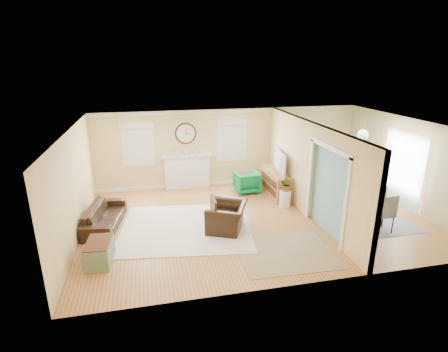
{
  "coord_description": "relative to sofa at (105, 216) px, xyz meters",
  "views": [
    {
      "loc": [
        -2.7,
        -8.31,
        4.16
      ],
      "look_at": [
        -0.8,
        0.3,
        1.2
      ],
      "focal_mm": 28.0,
      "sensor_mm": 36.0,
      "label": 1
    }
  ],
  "objects": [
    {
      "name": "window_left",
      "position": [
        0.9,
        2.5,
        1.38
      ],
      "size": [
        1.05,
        0.13,
        1.42
      ],
      "color": "white",
      "rests_on": "wall_back"
    },
    {
      "name": "rug_jute",
      "position": [
        4.11,
        -2.29,
        -0.28
      ],
      "size": [
        2.16,
        1.79,
        0.01
      ],
      "primitive_type": "cube",
      "rotation": [
        0.0,
        0.0,
        -0.03
      ],
      "color": "tan",
      "rests_on": "floor"
    },
    {
      "name": "tv",
      "position": [
        5.13,
        1.11,
        0.84
      ],
      "size": [
        0.28,
        1.12,
        0.64
      ],
      "primitive_type": "imported",
      "rotation": [
        0.0,
        0.0,
        1.44
      ],
      "color": "black",
      "rests_on": "credenza"
    },
    {
      "name": "fireplace",
      "position": [
        2.45,
        2.43,
        0.31
      ],
      "size": [
        1.7,
        0.3,
        1.17
      ],
      "color": "white",
      "rests_on": "ground"
    },
    {
      "name": "dining_chair_n",
      "position": [
        6.74,
        0.42,
        0.27
      ],
      "size": [
        0.51,
        0.51,
        0.94
      ],
      "color": "slate",
      "rests_on": "floor"
    },
    {
      "name": "sofa",
      "position": [
        0.0,
        0.0,
        0.0
      ],
      "size": [
        1.04,
        2.03,
        0.56
      ],
      "primitive_type": "imported",
      "rotation": [
        0.0,
        0.0,
        1.42
      ],
      "color": "black",
      "rests_on": "floor"
    },
    {
      "name": "ceiling",
      "position": [
        3.95,
        -0.45,
        2.32
      ],
      "size": [
        9.0,
        6.0,
        0.02
      ],
      "primitive_type": "cube",
      "color": "white",
      "rests_on": "wall_back"
    },
    {
      "name": "french_doors",
      "position": [
        8.41,
        -0.45,
        0.82
      ],
      "size": [
        0.06,
        1.7,
        2.2
      ],
      "color": "white",
      "rests_on": "ground"
    },
    {
      "name": "eames_chair",
      "position": [
        3.07,
        -0.88,
        0.06
      ],
      "size": [
        1.28,
        1.35,
        0.69
      ],
      "primitive_type": "imported",
      "rotation": [
        0.0,
        0.0,
        -1.99
      ],
      "color": "black",
      "rests_on": "floor"
    },
    {
      "name": "wall_right",
      "position": [
        8.45,
        -0.45,
        1.02
      ],
      "size": [
        0.02,
        6.0,
        2.6
      ],
      "primitive_type": "cube",
      "color": "tan",
      "rests_on": "ground"
    },
    {
      "name": "dining_table",
      "position": [
        6.8,
        -0.72,
        0.04
      ],
      "size": [
        1.36,
        2.01,
        0.65
      ],
      "primitive_type": "imported",
      "rotation": [
        0.0,
        0.0,
        1.38
      ],
      "color": "#462315",
      "rests_on": "floor"
    },
    {
      "name": "wall_front",
      "position": [
        3.95,
        -3.45,
        1.02
      ],
      "size": [
        9.0,
        0.02,
        2.6
      ],
      "primitive_type": "cube",
      "color": "tan",
      "rests_on": "ground"
    },
    {
      "name": "dining_chair_e",
      "position": [
        7.37,
        -0.81,
        0.22
      ],
      "size": [
        0.46,
        0.46,
        0.86
      ],
      "color": "slate",
      "rests_on": "floor"
    },
    {
      "name": "green_chair",
      "position": [
        4.3,
        1.6,
        0.06
      ],
      "size": [
        0.77,
        0.79,
        0.68
      ],
      "primitive_type": "imported",
      "rotation": [
        0.0,
        0.0,
        3.2
      ],
      "color": "#007B37",
      "rests_on": "floor"
    },
    {
      "name": "rug_cream",
      "position": [
        2.05,
        -0.57,
        -0.27
      ],
      "size": [
        3.65,
        3.28,
        0.02
      ],
      "primitive_type": "cube",
      "rotation": [
        0.0,
        0.0,
        -0.14
      ],
      "color": "white",
      "rests_on": "floor"
    },
    {
      "name": "wall_back",
      "position": [
        3.95,
        2.55,
        1.02
      ],
      "size": [
        9.0,
        0.02,
        2.6
      ],
      "primitive_type": "cube",
      "color": "tan",
      "rests_on": "ground"
    },
    {
      "name": "potted_plant",
      "position": [
        5.08,
        0.2,
        0.42
      ],
      "size": [
        0.34,
        0.39,
        0.42
      ],
      "primitive_type": "imported",
      "rotation": [
        0.0,
        0.0,
        1.59
      ],
      "color": "#337F33",
      "rests_on": "garden_stool"
    },
    {
      "name": "partition",
      "position": [
        5.47,
        -0.17,
        1.07
      ],
      "size": [
        0.17,
        6.0,
        2.6
      ],
      "color": "tan",
      "rests_on": "ground"
    },
    {
      "name": "trunk",
      "position": [
        0.06,
        -1.78,
        -0.04
      ],
      "size": [
        0.58,
        0.88,
        0.49
      ],
      "color": "slate",
      "rests_on": "floor"
    },
    {
      "name": "garden_stool",
      "position": [
        5.08,
        0.2,
        -0.04
      ],
      "size": [
        0.33,
        0.33,
        0.49
      ],
      "primitive_type": "cylinder",
      "color": "white",
      "rests_on": "floor"
    },
    {
      "name": "credenza",
      "position": [
        5.14,
        1.11,
        0.12
      ],
      "size": [
        0.55,
        1.62,
        0.8
      ],
      "color": "olive",
      "rests_on": "floor"
    },
    {
      "name": "wall_left",
      "position": [
        -0.55,
        -0.45,
        1.02
      ],
      "size": [
        0.02,
        6.0,
        2.6
      ],
      "primitive_type": "cube",
      "color": "tan",
      "rests_on": "ground"
    },
    {
      "name": "floor",
      "position": [
        3.95,
        -0.45,
        -0.28
      ],
      "size": [
        9.0,
        9.0,
        0.0
      ],
      "primitive_type": "plane",
      "color": "#975D38",
      "rests_on": "ground"
    },
    {
      "name": "wall_clock",
      "position": [
        2.45,
        2.52,
        1.57
      ],
      "size": [
        0.7,
        0.07,
        0.7
      ],
      "color": "#462315",
      "rests_on": "wall_back"
    },
    {
      "name": "rug_grey",
      "position": [
        6.8,
        -0.72,
        -0.28
      ],
      "size": [
        2.33,
        2.91,
        0.01
      ],
      "primitive_type": "cube",
      "color": "slate",
      "rests_on": "floor"
    },
    {
      "name": "dining_chair_s",
      "position": [
        6.86,
        -1.82,
        0.32
      ],
      "size": [
        0.47,
        0.47,
        1.02
      ],
      "color": "slate",
      "rests_on": "floor"
    },
    {
      "name": "pendant",
      "position": [
        6.95,
        -0.45,
        1.92
      ],
      "size": [
        0.3,
        0.3,
        0.55
      ],
      "color": "gold",
      "rests_on": "ceiling"
    },
    {
      "name": "window_right",
      "position": [
        4.0,
        2.5,
        1.38
      ],
      "size": [
        1.05,
        0.13,
        1.42
      ],
      "color": "white",
      "rests_on": "wall_back"
    },
    {
      "name": "dining_chair_w",
      "position": [
        6.18,
        -0.69,
        0.24
      ],
      "size": [
        0.44,
        0.44,
        0.9
      ],
      "color": "white",
      "rests_on": "floor"
    }
  ]
}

